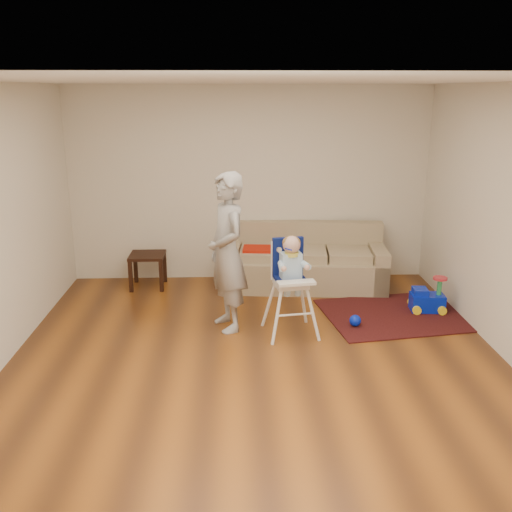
{
  "coord_description": "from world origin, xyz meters",
  "views": [
    {
      "loc": [
        -0.22,
        -5.15,
        2.63
      ],
      "look_at": [
        0.0,
        0.4,
        1.0
      ],
      "focal_mm": 40.0,
      "sensor_mm": 36.0,
      "label": 1
    }
  ],
  "objects_px": {
    "sofa": "(305,257)",
    "high_chair": "(291,287)",
    "ride_on_toy": "(428,294)",
    "toy_ball": "(355,321)",
    "side_table": "(148,270)",
    "adult": "(227,253)"
  },
  "relations": [
    {
      "from": "sofa",
      "to": "high_chair",
      "type": "xyz_separation_m",
      "value": [
        -0.35,
        -1.57,
        0.12
      ]
    },
    {
      "from": "sofa",
      "to": "high_chair",
      "type": "relative_size",
      "value": 1.99
    },
    {
      "from": "side_table",
      "to": "adult",
      "type": "relative_size",
      "value": 0.26
    },
    {
      "from": "sofa",
      "to": "adult",
      "type": "relative_size",
      "value": 1.26
    },
    {
      "from": "ride_on_toy",
      "to": "adult",
      "type": "distance_m",
      "value": 2.55
    },
    {
      "from": "side_table",
      "to": "toy_ball",
      "type": "distance_m",
      "value": 2.98
    },
    {
      "from": "sofa",
      "to": "side_table",
      "type": "height_order",
      "value": "sofa"
    },
    {
      "from": "toy_ball",
      "to": "adult",
      "type": "relative_size",
      "value": 0.08
    },
    {
      "from": "sofa",
      "to": "high_chair",
      "type": "bearing_deg",
      "value": -97.28
    },
    {
      "from": "toy_ball",
      "to": "high_chair",
      "type": "bearing_deg",
      "value": -170.38
    },
    {
      "from": "side_table",
      "to": "sofa",
      "type": "bearing_deg",
      "value": -1.66
    },
    {
      "from": "ride_on_toy",
      "to": "high_chair",
      "type": "bearing_deg",
      "value": -157.17
    },
    {
      "from": "high_chair",
      "to": "toy_ball",
      "type": "bearing_deg",
      "value": 0.73
    },
    {
      "from": "sofa",
      "to": "toy_ball",
      "type": "xyz_separation_m",
      "value": [
        0.41,
        -1.45,
        -0.34
      ]
    },
    {
      "from": "ride_on_toy",
      "to": "toy_ball",
      "type": "relative_size",
      "value": 3.24
    },
    {
      "from": "sofa",
      "to": "high_chair",
      "type": "height_order",
      "value": "high_chair"
    },
    {
      "from": "side_table",
      "to": "high_chair",
      "type": "bearing_deg",
      "value": -42.22
    },
    {
      "from": "sofa",
      "to": "ride_on_toy",
      "type": "relative_size",
      "value": 5.17
    },
    {
      "from": "toy_ball",
      "to": "ride_on_toy",
      "type": "bearing_deg",
      "value": 24.62
    },
    {
      "from": "side_table",
      "to": "ride_on_toy",
      "type": "bearing_deg",
      "value": -16.64
    },
    {
      "from": "sofa",
      "to": "ride_on_toy",
      "type": "height_order",
      "value": "sofa"
    },
    {
      "from": "ride_on_toy",
      "to": "toy_ball",
      "type": "bearing_deg",
      "value": -150.92
    }
  ]
}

